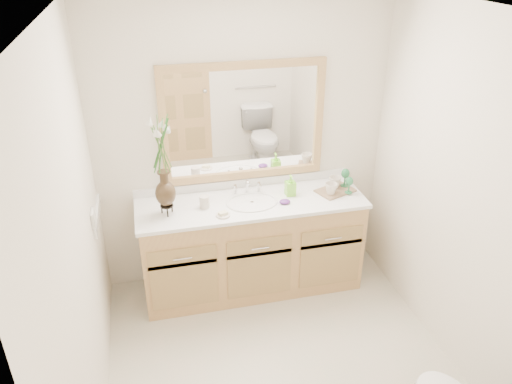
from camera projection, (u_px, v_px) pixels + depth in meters
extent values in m
plane|color=beige|center=(284.00, 372.00, 3.51)|extent=(2.60, 2.60, 0.00)
cube|color=white|center=(297.00, 14.00, 2.39)|extent=(2.40, 2.60, 0.02)
cube|color=white|center=(243.00, 145.00, 4.07)|extent=(2.40, 0.02, 2.40)
cube|color=white|center=(78.00, 254.00, 2.70)|extent=(0.02, 2.60, 2.40)
cube|color=white|center=(469.00, 204.00, 3.20)|extent=(0.02, 2.60, 2.40)
cube|color=tan|center=(252.00, 246.00, 4.20)|extent=(1.80, 0.55, 0.80)
cube|color=white|center=(251.00, 203.00, 4.00)|extent=(1.84, 0.57, 0.03)
ellipsoid|color=white|center=(252.00, 209.00, 4.00)|extent=(0.38, 0.30, 0.12)
cylinder|color=silver|center=(247.00, 187.00, 4.11)|extent=(0.02, 0.02, 0.11)
cylinder|color=silver|center=(235.00, 189.00, 4.10)|extent=(0.02, 0.02, 0.08)
cylinder|color=silver|center=(259.00, 187.00, 4.14)|extent=(0.02, 0.02, 0.08)
cube|color=white|center=(244.00, 122.00, 3.96)|extent=(1.20, 0.01, 0.85)
cube|color=tan|center=(243.00, 65.00, 3.74)|extent=(1.32, 0.04, 0.06)
cube|color=tan|center=(244.00, 174.00, 4.16)|extent=(1.32, 0.04, 0.06)
cube|color=tan|center=(164.00, 129.00, 3.82)|extent=(0.06, 0.04, 0.85)
cube|color=tan|center=(319.00, 117.00, 4.08)|extent=(0.06, 0.04, 0.85)
cube|color=white|center=(93.00, 218.00, 3.47)|extent=(0.02, 0.12, 0.12)
cylinder|color=black|center=(167.00, 206.00, 3.79)|extent=(0.10, 0.10, 0.01)
ellipsoid|color=#2F2215|center=(166.00, 193.00, 3.74)|extent=(0.15, 0.15, 0.20)
cylinder|color=#2F2215|center=(164.00, 178.00, 3.68)|extent=(0.06, 0.06, 0.09)
cylinder|color=#4C7A33|center=(161.00, 149.00, 3.57)|extent=(0.05, 0.05, 0.36)
cylinder|color=beige|center=(204.00, 202.00, 3.89)|extent=(0.08, 0.08, 0.10)
cylinder|color=beige|center=(223.00, 215.00, 3.79)|extent=(0.11, 0.11, 0.01)
cube|color=beige|center=(223.00, 213.00, 3.78)|extent=(0.08, 0.07, 0.02)
imported|color=#80E936|center=(290.00, 186.00, 4.06)|extent=(0.07, 0.08, 0.16)
ellipsoid|color=#5C297C|center=(285.00, 202.00, 3.96)|extent=(0.11, 0.10, 0.03)
cube|color=brown|center=(335.00, 191.00, 4.15)|extent=(0.36, 0.30, 0.02)
imported|color=beige|center=(331.00, 188.00, 4.06)|extent=(0.13, 0.13, 0.10)
imported|color=beige|center=(335.00, 182.00, 4.16)|extent=(0.14, 0.14, 0.10)
cylinder|color=#256F3E|center=(348.00, 192.00, 4.10)|extent=(0.06, 0.06, 0.01)
cylinder|color=#256F3E|center=(349.00, 187.00, 4.08)|extent=(0.01, 0.01, 0.09)
ellipsoid|color=#256F3E|center=(349.00, 181.00, 4.05)|extent=(0.06, 0.06, 0.08)
cylinder|color=#256F3E|center=(344.00, 185.00, 4.21)|extent=(0.07, 0.07, 0.01)
cylinder|color=#256F3E|center=(345.00, 180.00, 4.19)|extent=(0.01, 0.01, 0.10)
ellipsoid|color=#256F3E|center=(345.00, 173.00, 4.16)|extent=(0.07, 0.07, 0.08)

